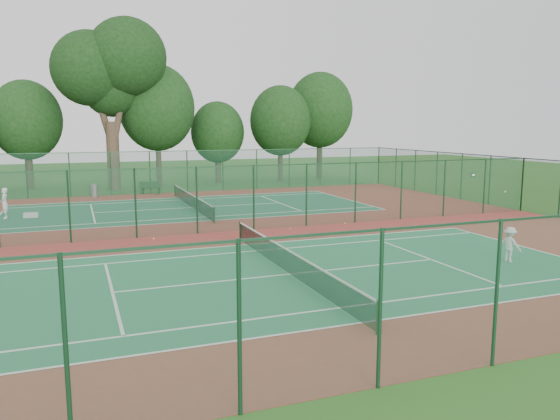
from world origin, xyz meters
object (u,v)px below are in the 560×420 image
object	(u,v)px
kit_bag	(31,215)
big_tree	(110,68)
trash_bin	(94,191)
player_far	(5,203)
bench	(150,188)
player_near	(510,244)

from	to	relation	value
kit_bag	big_tree	bearing A→B (deg)	74.50
trash_bin	big_tree	distance (m)	11.09
kit_bag	big_tree	world-z (taller)	big_tree
player_far	bench	world-z (taller)	player_far
kit_bag	player_far	bearing A→B (deg)	179.48
trash_bin	kit_bag	bearing A→B (deg)	-114.55
player_far	trash_bin	xyz separation A→B (m)	(5.42, 8.54, -0.43)
player_near	kit_bag	size ratio (longest dim) A/B	1.76
trash_bin	kit_bag	world-z (taller)	trash_bin
bench	player_far	bearing A→B (deg)	-114.02
bench	kit_bag	size ratio (longest dim) A/B	2.12
kit_bag	player_near	bearing A→B (deg)	-36.35
bench	big_tree	bearing A→B (deg)	141.92
player_near	player_far	xyz separation A→B (m)	(-20.55, 19.11, 0.20)
player_far	player_near	bearing A→B (deg)	43.48
bench	kit_bag	world-z (taller)	bench
player_far	kit_bag	distance (m)	1.63
player_near	kit_bag	bearing A→B (deg)	24.85
player_near	big_tree	bearing A→B (deg)	1.61
trash_bin	bench	world-z (taller)	bench
player_far	big_tree	xyz separation A→B (m)	(7.38, 13.30, 9.40)
bench	kit_bag	xyz separation A→B (m)	(-8.35, -9.02, -0.38)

